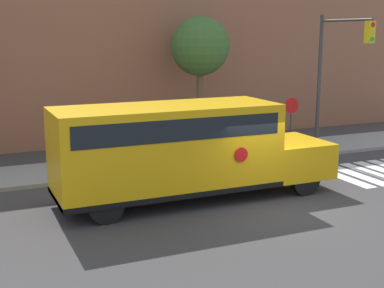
{
  "coord_description": "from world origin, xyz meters",
  "views": [
    {
      "loc": [
        -8.37,
        -13.16,
        5.19
      ],
      "look_at": [
        -1.57,
        2.29,
        1.68
      ],
      "focal_mm": 50.0,
      "sensor_mm": 36.0,
      "label": 1
    }
  ],
  "objects_px": {
    "stop_sign": "(291,118)",
    "traffic_light": "(334,66)",
    "tree_far_sidewalk": "(200,47)",
    "school_bus": "(180,147)"
  },
  "relations": [
    {
      "from": "school_bus",
      "to": "stop_sign",
      "type": "height_order",
      "value": "school_bus"
    },
    {
      "from": "school_bus",
      "to": "tree_far_sidewalk",
      "type": "distance_m",
      "value": 8.69
    },
    {
      "from": "traffic_light",
      "to": "tree_far_sidewalk",
      "type": "height_order",
      "value": "tree_far_sidewalk"
    },
    {
      "from": "school_bus",
      "to": "traffic_light",
      "type": "distance_m",
      "value": 8.5
    },
    {
      "from": "stop_sign",
      "to": "traffic_light",
      "type": "height_order",
      "value": "traffic_light"
    },
    {
      "from": "traffic_light",
      "to": "tree_far_sidewalk",
      "type": "distance_m",
      "value": 6.04
    },
    {
      "from": "stop_sign",
      "to": "tree_far_sidewalk",
      "type": "bearing_deg",
      "value": 130.81
    },
    {
      "from": "stop_sign",
      "to": "traffic_light",
      "type": "bearing_deg",
      "value": -52.75
    },
    {
      "from": "school_bus",
      "to": "stop_sign",
      "type": "xyz_separation_m",
      "value": [
        6.76,
        3.96,
        -0.07
      ]
    },
    {
      "from": "stop_sign",
      "to": "traffic_light",
      "type": "relative_size",
      "value": 0.42
    }
  ]
}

